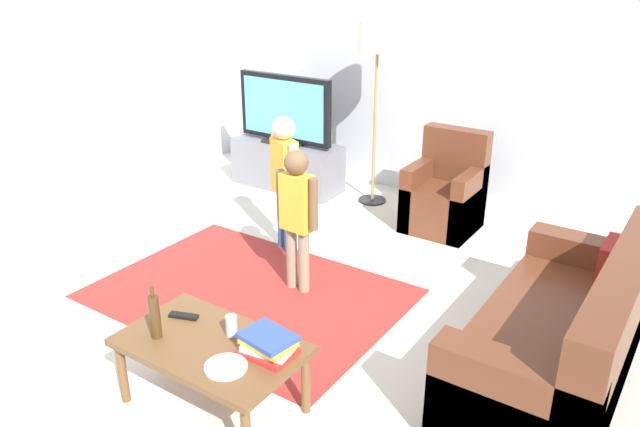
{
  "coord_description": "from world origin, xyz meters",
  "views": [
    {
      "loc": [
        2.27,
        -2.77,
        2.36
      ],
      "look_at": [
        0.0,
        0.6,
        0.65
      ],
      "focal_mm": 35.09,
      "sensor_mm": 36.0,
      "label": 1
    }
  ],
  "objects": [
    {
      "name": "ground",
      "position": [
        0.0,
        0.0,
        0.0
      ],
      "size": [
        7.8,
        7.8,
        0.0
      ],
      "primitive_type": "plane",
      "color": "beige"
    },
    {
      "name": "wall_back",
      "position": [
        0.0,
        3.0,
        1.35
      ],
      "size": [
        6.0,
        0.12,
        2.7
      ],
      "primitive_type": "cube",
      "color": "silver",
      "rests_on": "ground"
    },
    {
      "name": "area_rug",
      "position": [
        -0.44,
        0.3,
        0.0
      ],
      "size": [
        2.2,
        1.6,
        0.01
      ],
      "primitive_type": "cube",
      "color": "#9E2D28",
      "rests_on": "ground"
    },
    {
      "name": "tv_stand",
      "position": [
        -1.57,
        2.3,
        0.24
      ],
      "size": [
        1.2,
        0.44,
        0.5
      ],
      "color": "slate",
      "rests_on": "ground"
    },
    {
      "name": "tv",
      "position": [
        -1.57,
        2.28,
        0.85
      ],
      "size": [
        1.1,
        0.28,
        0.71
      ],
      "color": "black",
      "rests_on": "tv_stand"
    },
    {
      "name": "couch",
      "position": [
        1.77,
        0.55,
        0.29
      ],
      "size": [
        0.8,
        1.8,
        0.86
      ],
      "color": "brown",
      "rests_on": "ground"
    },
    {
      "name": "armchair",
      "position": [
        0.26,
        2.26,
        0.3
      ],
      "size": [
        0.6,
        0.6,
        0.9
      ],
      "color": "brown",
      "rests_on": "ground"
    },
    {
      "name": "floor_lamp",
      "position": [
        -0.6,
        2.45,
        1.54
      ],
      "size": [
        0.36,
        0.36,
        1.78
      ],
      "color": "#262626",
      "rests_on": "ground"
    },
    {
      "name": "child_near_tv",
      "position": [
        -0.67,
        1.07,
        0.7
      ],
      "size": [
        0.35,
        0.23,
        1.16
      ],
      "color": "#33598C",
      "rests_on": "ground"
    },
    {
      "name": "child_center",
      "position": [
        -0.18,
        0.57,
        0.66
      ],
      "size": [
        0.37,
        0.18,
        1.09
      ],
      "color": "gray",
      "rests_on": "ground"
    },
    {
      "name": "coffee_table",
      "position": [
        0.21,
        -0.76,
        0.37
      ],
      "size": [
        1.0,
        0.6,
        0.42
      ],
      "color": "brown",
      "rests_on": "ground"
    },
    {
      "name": "book_stack",
      "position": [
        0.53,
        -0.66,
        0.48
      ],
      "size": [
        0.3,
        0.25,
        0.11
      ],
      "color": "red",
      "rests_on": "coffee_table"
    },
    {
      "name": "bottle",
      "position": [
        -0.07,
        -0.88,
        0.55
      ],
      "size": [
        0.06,
        0.06,
        0.31
      ],
      "color": "#4C3319",
      "rests_on": "coffee_table"
    },
    {
      "name": "tv_remote",
      "position": [
        -0.09,
        -0.66,
        0.43
      ],
      "size": [
        0.18,
        0.1,
        0.02
      ],
      "primitive_type": "cube",
      "rotation": [
        0.0,
        0.0,
        0.34
      ],
      "color": "black",
      "rests_on": "coffee_table"
    },
    {
      "name": "soda_can",
      "position": [
        0.26,
        -0.64,
        0.48
      ],
      "size": [
        0.07,
        0.07,
        0.12
      ],
      "primitive_type": "cylinder",
      "color": "silver",
      "rests_on": "coffee_table"
    },
    {
      "name": "plate",
      "position": [
        0.43,
        -0.88,
        0.43
      ],
      "size": [
        0.22,
        0.22,
        0.02
      ],
      "color": "white",
      "rests_on": "coffee_table"
    }
  ]
}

